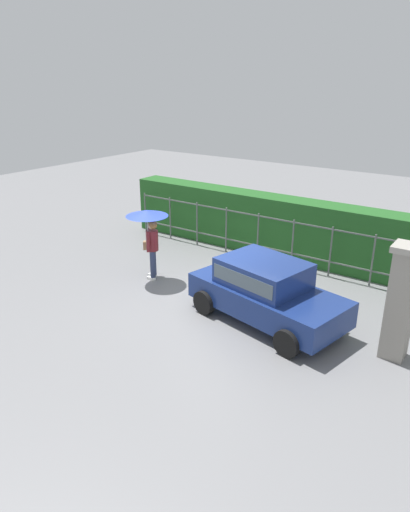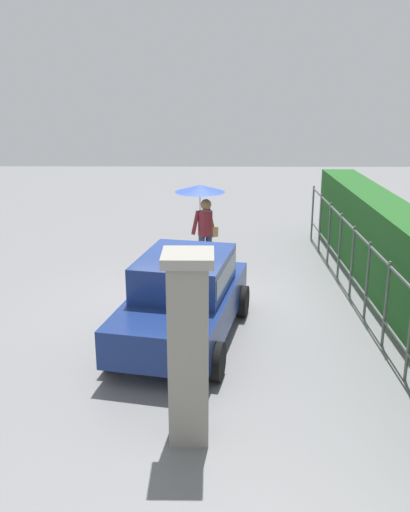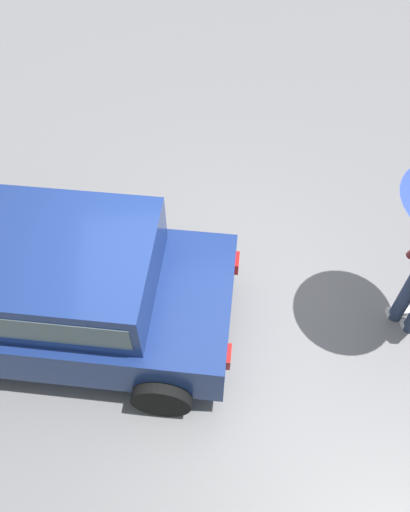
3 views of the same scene
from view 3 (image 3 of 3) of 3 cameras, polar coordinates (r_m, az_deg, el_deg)
The scene contains 2 objects.
ground_plane at distance 5.84m, azimuth -1.33°, elevation -7.06°, with size 40.00×40.00×0.00m, color slate.
car at distance 5.33m, azimuth -16.57°, elevation -3.33°, with size 3.96×2.46×1.48m.
Camera 3 is at (0.16, 2.93, 5.05)m, focal length 35.18 mm.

